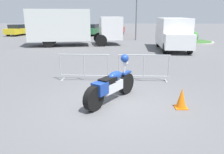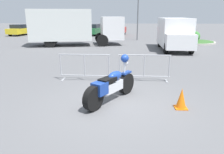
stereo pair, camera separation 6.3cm
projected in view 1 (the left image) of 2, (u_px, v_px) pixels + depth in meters
ground_plane at (116, 104)px, 6.49m from camera, size 120.00×120.00×0.00m
motorcycle at (111, 85)px, 6.59m from camera, size 1.45×2.10×1.35m
crowd_barrier_near at (84, 67)px, 8.68m from camera, size 2.04×0.47×1.07m
crowd_barrier_far at (144, 68)px, 8.59m from camera, size 2.04×0.47×1.07m
box_truck at (70, 26)px, 18.30m from camera, size 7.99×3.68×2.98m
delivery_van at (173, 33)px, 16.24m from camera, size 2.13×5.06×2.31m
parked_car_yellow at (19, 30)px, 27.73m from camera, size 2.27×4.21×1.36m
parked_car_silver at (43, 30)px, 27.90m from camera, size 2.32×4.31×1.39m
parked_car_maroon at (68, 29)px, 28.20m from camera, size 2.42×4.49×1.45m
parked_car_green at (91, 29)px, 28.03m from camera, size 2.32×4.31×1.39m
parked_car_red at (115, 29)px, 27.53m from camera, size 2.47×4.58×1.48m
pedestrian at (57, 30)px, 24.19m from camera, size 0.48×0.48×1.69m
planter_island at (191, 39)px, 20.51m from camera, size 4.04×4.04×1.14m
traffic_cone at (182, 98)px, 6.14m from camera, size 0.34×0.34×0.59m
street_lamp at (137, 2)px, 21.66m from camera, size 0.36×0.70×5.68m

